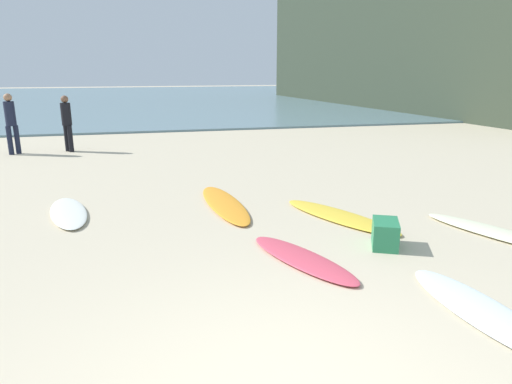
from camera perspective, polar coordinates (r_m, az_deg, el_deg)
ocean_water at (r=38.01m, az=-12.38°, el=11.27°), size 120.00×40.00×0.08m
surfboard_0 at (r=7.73m, az=28.13°, el=-4.62°), size 1.42×2.43×0.08m
surfboard_1 at (r=8.34m, az=-3.91°, el=-1.47°), size 0.78×2.60×0.07m
surfboard_2 at (r=8.45m, az=-22.17°, el=-2.35°), size 0.97×2.00×0.08m
surfboard_3 at (r=7.77m, az=10.27°, el=-2.96°), size 1.54×2.41×0.07m
surfboard_4 at (r=5.36m, az=26.07°, el=-13.01°), size 0.73×2.05×0.06m
surfboard_5 at (r=6.04m, az=5.75°, el=-8.19°), size 1.20×1.97×0.07m
beachgoer_near at (r=14.86m, az=-28.02°, el=7.77°), size 0.39×0.39×1.71m
beachgoer_mid at (r=14.67m, az=-22.33°, el=8.13°), size 0.39×0.39×1.63m
beach_cooler at (r=6.66m, az=15.66°, el=-4.99°), size 0.53×0.63×0.37m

